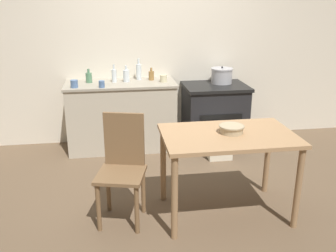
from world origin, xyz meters
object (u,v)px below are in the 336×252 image
bottle_far_left (89,77)px  cup_mid_right (74,84)px  cup_center_right (102,84)px  bottle_mid_left (139,72)px  mixing_bowl_large (232,129)px  flour_sack (220,143)px  stove (214,114)px  bottle_center (126,76)px  stock_pot (222,76)px  chair (122,165)px  bottle_center_left (151,75)px  work_table (228,145)px  bottle_left (114,75)px  cup_right (163,78)px

bottle_far_left → cup_mid_right: size_ratio=1.92×
bottle_far_left → cup_center_right: bottle_far_left is taller
bottle_mid_left → bottle_far_left: bearing=-172.3°
cup_center_right → mixing_bowl_large: bearing=-53.1°
flour_sack → mixing_bowl_large: bearing=-102.7°
stove → bottle_center: bottle_center is taller
stove → flour_sack: bearing=-97.4°
stock_pot → bottle_mid_left: (-1.11, 0.08, 0.07)m
chair → mixing_bowl_large: size_ratio=4.34×
bottle_center_left → cup_center_right: bottle_center_left is taller
mixing_bowl_large → bottle_center: (-0.83, 1.79, 0.14)m
stock_pot → stove: bearing=-139.7°
work_table → flour_sack: (0.30, 1.22, -0.47)m
bottle_far_left → bottle_center_left: size_ratio=1.08×
bottle_mid_left → bottle_center_left: 0.17m
bottle_mid_left → bottle_center: size_ratio=1.32×
work_table → bottle_center_left: bottle_center_left is taller
bottle_far_left → cup_mid_right: bearing=-122.5°
cup_mid_right → stock_pot: bearing=7.9°
chair → bottle_far_left: 1.85m
chair → cup_mid_right: bearing=123.2°
stock_pot → cup_center_right: 1.61m
bottle_mid_left → cup_center_right: size_ratio=3.38×
mixing_bowl_large → bottle_left: (-0.98, 1.79, 0.15)m
chair → bottle_center: bearing=100.3°
stove → work_table: 1.81m
stock_pot → bottle_center_left: bearing=178.3°
cup_mid_right → work_table: bearing=-47.7°
bottle_far_left → bottle_mid_left: bottle_mid_left is taller
cup_right → cup_center_right: bearing=-166.3°
cup_center_right → cup_right: (0.78, 0.19, 0.01)m
stove → bottle_far_left: size_ratio=4.75×
work_table → bottle_left: size_ratio=5.13×
stock_pot → work_table: bearing=-104.6°
chair → bottle_mid_left: 1.93m
stove → bottle_left: size_ratio=3.67×
cup_mid_right → cup_center_right: bearing=-8.0°
bottle_far_left → bottle_center_left: 0.80m
work_table → bottle_left: bearing=117.8°
chair → bottle_center_left: bottle_center_left is taller
stock_pot → bottle_left: size_ratio=1.27×
stove → bottle_center: size_ratio=3.95×
bottle_far_left → cup_mid_right: (-0.16, -0.25, -0.02)m
work_table → bottle_center_left: size_ratio=7.20×
bottle_left → cup_right: size_ratio=2.43×
work_table → cup_center_right: 1.91m
mixing_bowl_large → work_table: bearing=-152.4°
cup_center_right → bottle_center: bearing=41.8°
stove → bottle_mid_left: bearing=170.3°
stove → cup_mid_right: bearing=-174.6°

